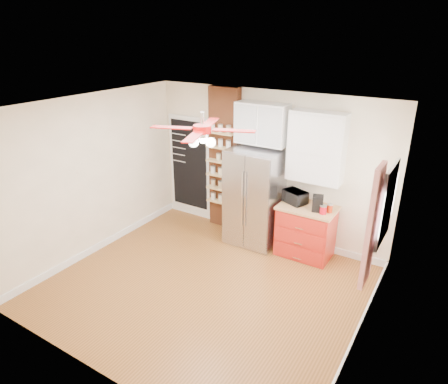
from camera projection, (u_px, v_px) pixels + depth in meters
The scene contains 21 objects.
floor at pixel (206, 286), 6.07m from camera, with size 4.50×4.50×0.00m, color #955925.
ceiling at pixel (202, 108), 5.05m from camera, with size 4.50×4.50×0.00m, color white.
wall_back at pixel (267, 166), 7.13m from camera, with size 4.50×0.02×2.70m, color #FFEECD.
wall_front at pixel (90, 275), 3.98m from camera, with size 4.50×0.02×2.70m, color #FFEECD.
wall_left at pixel (93, 176), 6.66m from camera, with size 0.02×4.00×2.70m, color #FFEECD.
wall_right at pixel (370, 249), 4.46m from camera, with size 0.02×4.00×2.70m, color #FFEECD.
chalkboard at pixel (190, 165), 8.02m from camera, with size 0.95×0.05×1.95m.
brick_pillar at pixel (225, 160), 7.48m from camera, with size 0.60×0.16×2.70m, color brown.
fridge at pixel (254, 197), 7.04m from camera, with size 0.90×0.70×1.75m, color #B8B8BD.
upper_glass_cabinet at pixel (262, 124), 6.71m from camera, with size 0.90×0.35×0.70m, color white.
red_cabinet at pixel (306, 231), 6.77m from camera, with size 0.94×0.64×0.90m.
upper_shelf_unit at pixel (316, 148), 6.36m from camera, with size 0.90×0.30×1.15m, color white.
window at pixel (387, 204), 5.10m from camera, with size 0.04×0.75×1.05m, color white.
curtain at pixel (372, 227), 4.73m from camera, with size 0.06×0.40×1.55m, color red.
ceiling_fan at pixel (202, 130), 5.15m from camera, with size 1.40×1.40×0.44m.
toaster_oven at pixel (295, 197), 6.72m from camera, with size 0.39×0.27×0.22m, color black.
coffee_maker at pixel (318, 203), 6.41m from camera, with size 0.17×0.18×0.26m, color black.
canister_left at pixel (323, 210), 6.33m from camera, with size 0.11×0.11×0.13m, color #B70A1A.
canister_right at pixel (330, 209), 6.38m from camera, with size 0.09×0.09×0.13m, color #B7270A.
pantry_jar_oats at pixel (219, 157), 7.39m from camera, with size 0.08×0.08×0.12m, color beige.
pantry_jar_beans at pixel (230, 159), 7.24m from camera, with size 0.08×0.08×0.12m, color #95644C.
Camera 1 is at (2.91, -4.16, 3.62)m, focal length 32.00 mm.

